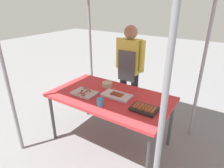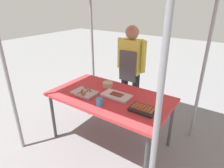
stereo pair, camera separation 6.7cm
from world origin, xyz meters
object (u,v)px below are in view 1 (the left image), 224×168
tray_grilled_sausages (117,95)px  tray_meat_skewers (85,93)px  tray_pork_links (144,109)px  drink_cup_near_edge (100,102)px  condiment_bowl (107,84)px  stall_table (110,99)px  vendor_woman (129,65)px

tray_grilled_sausages → tray_meat_skewers: 0.44m
tray_meat_skewers → tray_pork_links: 0.85m
tray_meat_skewers → drink_cup_near_edge: drink_cup_near_edge is taller
tray_grilled_sausages → tray_pork_links: bearing=-15.4°
tray_meat_skewers → condiment_bowl: 0.39m
stall_table → tray_grilled_sausages: bearing=13.4°
tray_grilled_sausages → vendor_woman: 0.86m
tray_grilled_sausages → vendor_woman: vendor_woman is taller
drink_cup_near_edge → condiment_bowl: bearing=115.4°
tray_grilled_sausages → condiment_bowl: (-0.29, 0.20, 0.02)m
stall_table → tray_meat_skewers: bearing=-154.0°
condiment_bowl → drink_cup_near_edge: drink_cup_near_edge is taller
stall_table → drink_cup_near_edge: bearing=-81.2°
tray_pork_links → vendor_woman: vendor_woman is taller
tray_meat_skewers → condiment_bowl: (0.12, 0.37, 0.02)m
vendor_woman → drink_cup_near_edge: bearing=100.1°
vendor_woman → condiment_bowl: bearing=86.2°
stall_table → vendor_woman: 0.87m
tray_meat_skewers → stall_table: bearing=26.0°
stall_table → drink_cup_near_edge: drink_cup_near_edge is taller
tray_meat_skewers → drink_cup_near_edge: bearing=-20.0°
tray_grilled_sausages → tray_meat_skewers: tray_grilled_sausages is taller
condiment_bowl → tray_grilled_sausages: bearing=-34.7°
stall_table → condiment_bowl: condiment_bowl is taller
stall_table → tray_meat_skewers: 0.35m
stall_table → tray_meat_skewers: (-0.31, -0.15, 0.07)m
tray_pork_links → condiment_bowl: condiment_bowl is taller
tray_meat_skewers → condiment_bowl: condiment_bowl is taller
tray_grilled_sausages → tray_pork_links: (0.44, -0.12, 0.00)m
tray_meat_skewers → vendor_woman: bearing=81.0°
stall_table → tray_pork_links: size_ratio=5.30×
tray_pork_links → vendor_woman: 1.16m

